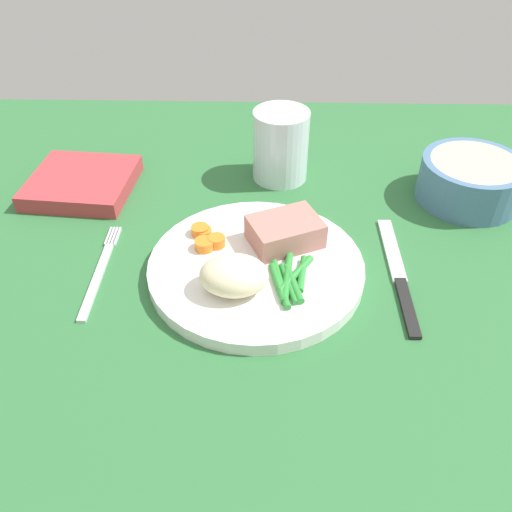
# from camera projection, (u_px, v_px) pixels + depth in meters

# --- Properties ---
(dining_table) EXTENTS (1.20, 0.90, 0.02)m
(dining_table) POSITION_uv_depth(u_px,v_px,m) (227.00, 262.00, 0.66)
(dining_table) COLOR #2D6B38
(dining_table) RESTS_ON ground
(dinner_plate) EXTENTS (0.25, 0.25, 0.02)m
(dinner_plate) POSITION_uv_depth(u_px,v_px,m) (256.00, 268.00, 0.63)
(dinner_plate) COLOR white
(dinner_plate) RESTS_ON dining_table
(meat_portion) EXTENTS (0.10, 0.09, 0.03)m
(meat_portion) POSITION_uv_depth(u_px,v_px,m) (285.00, 232.00, 0.64)
(meat_portion) COLOR #B2756B
(meat_portion) RESTS_ON dinner_plate
(mashed_potatoes) EXTENTS (0.07, 0.06, 0.04)m
(mashed_potatoes) POSITION_uv_depth(u_px,v_px,m) (234.00, 275.00, 0.57)
(mashed_potatoes) COLOR beige
(mashed_potatoes) RESTS_ON dinner_plate
(carrot_slices) EXTENTS (0.04, 0.05, 0.01)m
(carrot_slices) POSITION_uv_depth(u_px,v_px,m) (206.00, 238.00, 0.65)
(carrot_slices) COLOR orange
(carrot_slices) RESTS_ON dinner_plate
(green_beans) EXTENTS (0.05, 0.09, 0.01)m
(green_beans) POSITION_uv_depth(u_px,v_px,m) (289.00, 279.00, 0.59)
(green_beans) COLOR #2D8C38
(green_beans) RESTS_ON dinner_plate
(fork) EXTENTS (0.01, 0.17, 0.00)m
(fork) POSITION_uv_depth(u_px,v_px,m) (100.00, 271.00, 0.63)
(fork) COLOR silver
(fork) RESTS_ON dining_table
(knife) EXTENTS (0.02, 0.21, 0.01)m
(knife) POSITION_uv_depth(u_px,v_px,m) (399.00, 276.00, 0.62)
(knife) COLOR black
(knife) RESTS_ON dining_table
(water_glass) EXTENTS (0.08, 0.08, 0.10)m
(water_glass) POSITION_uv_depth(u_px,v_px,m) (280.00, 150.00, 0.77)
(water_glass) COLOR silver
(water_glass) RESTS_ON dining_table
(salad_bowl) EXTENTS (0.14, 0.14, 0.06)m
(salad_bowl) POSITION_uv_depth(u_px,v_px,m) (471.00, 178.00, 0.73)
(salad_bowl) COLOR #4C7299
(salad_bowl) RESTS_ON dining_table
(napkin) EXTENTS (0.15, 0.15, 0.02)m
(napkin) POSITION_uv_depth(u_px,v_px,m) (82.00, 183.00, 0.76)
(napkin) COLOR #B2383D
(napkin) RESTS_ON dining_table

